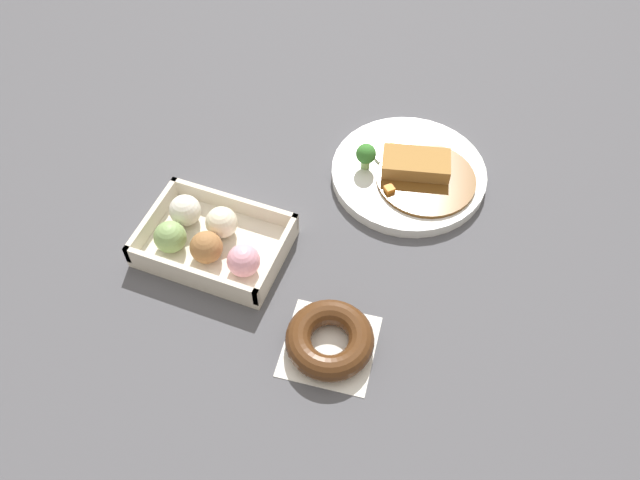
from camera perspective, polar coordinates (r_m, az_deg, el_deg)
ground_plane at (r=1.00m, az=-1.91°, el=2.06°), size 1.60×1.60×0.00m
curry_plate at (r=1.05m, az=7.85°, el=5.88°), size 0.25×0.25×0.06m
donut_box at (r=0.95m, az=-9.62°, el=0.04°), size 0.21×0.15×0.06m
chocolate_ring_donut at (r=0.86m, az=0.86°, el=-8.75°), size 0.13×0.13×0.04m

